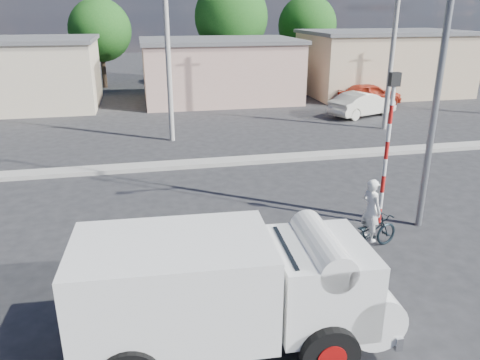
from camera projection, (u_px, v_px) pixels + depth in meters
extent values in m
plane|color=#252527|center=(289.00, 261.00, 11.66)|extent=(120.00, 120.00, 0.00)
cube|color=#99968E|center=(229.00, 161.00, 18.98)|extent=(40.00, 0.80, 0.16)
cylinder|color=black|center=(136.00, 303.00, 9.15)|extent=(1.04, 0.35, 1.02)
cylinder|color=#B10D0C|center=(136.00, 303.00, 9.15)|extent=(0.52, 0.36, 0.50)
cylinder|color=black|center=(329.00, 353.00, 7.82)|extent=(1.04, 0.35, 1.02)
cylinder|color=#B10D0C|center=(329.00, 353.00, 7.82)|extent=(0.52, 0.36, 0.50)
cylinder|color=black|center=(297.00, 288.00, 9.64)|extent=(1.04, 0.35, 1.02)
cylinder|color=#B10D0C|center=(297.00, 288.00, 9.64)|extent=(0.52, 0.36, 0.50)
cube|color=black|center=(223.00, 323.00, 8.45)|extent=(4.34, 1.42, 0.17)
cube|color=white|center=(174.00, 286.00, 8.03)|extent=(3.45, 2.21, 1.72)
cube|color=white|center=(319.00, 280.00, 8.47)|extent=(1.77, 1.99, 1.44)
cylinder|color=white|center=(358.00, 296.00, 8.73)|extent=(1.12, 1.96, 1.02)
cylinder|color=white|center=(321.00, 248.00, 8.24)|extent=(0.75, 1.94, 0.65)
cube|color=silver|center=(375.00, 310.00, 8.92)|extent=(0.23, 2.00, 0.26)
cube|color=black|center=(285.00, 263.00, 8.23)|extent=(0.15, 1.58, 0.65)
imported|color=black|center=(369.00, 233.00, 12.06)|extent=(1.94, 1.13, 0.97)
imported|color=white|center=(370.00, 221.00, 11.94)|extent=(0.55, 0.69, 1.65)
imported|color=silver|center=(363.00, 104.00, 27.09)|extent=(4.49, 2.95, 1.40)
imported|color=#B82F19|center=(370.00, 94.00, 30.19)|extent=(4.27, 1.99, 1.41)
cylinder|color=red|center=(379.00, 216.00, 13.58)|extent=(0.11, 0.11, 0.50)
cylinder|color=white|center=(381.00, 200.00, 13.41)|extent=(0.11, 0.11, 0.50)
cylinder|color=red|center=(383.00, 184.00, 13.23)|extent=(0.11, 0.11, 0.50)
cylinder|color=white|center=(385.00, 167.00, 13.06)|extent=(0.11, 0.11, 0.50)
cylinder|color=red|center=(387.00, 150.00, 12.89)|extent=(0.11, 0.11, 0.50)
cylinder|color=white|center=(389.00, 133.00, 12.71)|extent=(0.11, 0.11, 0.50)
cylinder|color=red|center=(391.00, 114.00, 12.54)|extent=(0.11, 0.11, 0.50)
cylinder|color=white|center=(393.00, 96.00, 12.37)|extent=(0.11, 0.11, 0.50)
cube|color=black|center=(395.00, 79.00, 12.22)|extent=(0.28, 0.18, 0.36)
cylinder|color=slate|center=(441.00, 67.00, 12.05)|extent=(0.18, 0.18, 9.00)
cube|color=tan|center=(219.00, 71.00, 31.58)|extent=(10.00, 7.00, 3.80)
cube|color=#59595B|center=(219.00, 40.00, 30.88)|extent=(10.30, 7.30, 0.24)
cube|color=tan|center=(382.00, 64.00, 33.86)|extent=(11.00, 7.00, 4.20)
cube|color=#59595B|center=(386.00, 32.00, 33.10)|extent=(11.30, 7.30, 0.24)
cylinder|color=#38281E|center=(103.00, 65.00, 36.50)|extent=(0.36, 0.36, 3.47)
sphere|color=#25601C|center=(100.00, 30.00, 35.60)|extent=(4.71, 4.71, 4.71)
cylinder|color=#38281E|center=(231.00, 59.00, 37.41)|extent=(0.36, 0.36, 4.20)
sphere|color=#25601C|center=(231.00, 17.00, 36.32)|extent=(5.70, 5.70, 5.70)
cylinder|color=#38281E|center=(306.00, 58.00, 40.71)|extent=(0.36, 0.36, 3.64)
sphere|color=#25601C|center=(307.00, 25.00, 39.77)|extent=(4.94, 4.94, 4.94)
cylinder|color=#99968E|center=(168.00, 54.00, 20.90)|extent=(0.24, 0.24, 8.00)
cylinder|color=#99968E|center=(392.00, 50.00, 23.05)|extent=(0.24, 0.24, 8.00)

